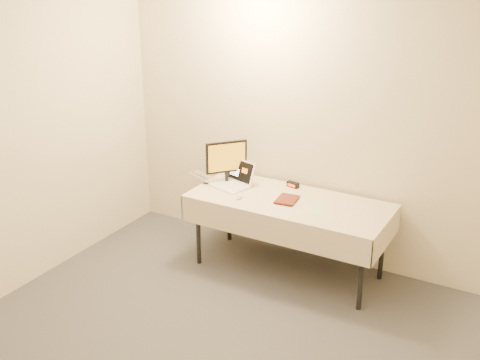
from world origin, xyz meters
The scene contains 9 objects.
back_wall centered at (0.00, 2.50, 1.35)m, with size 4.00×0.10×2.70m, color beige.
table centered at (0.00, 2.05, 0.68)m, with size 1.86×0.81×0.74m.
laptop centered at (-0.63, 2.11, 0.80)m, with size 0.42×0.40×0.24m.
monitor centered at (-0.72, 2.13, 0.99)m, with size 0.29×0.33×0.43m.
book centered at (-0.10, 2.01, 0.86)m, with size 0.18×0.02×0.24m, color maroon.
alarm_clock centered at (-0.11, 2.35, 0.76)m, with size 0.13×0.08×0.05m.
clicker centered at (-0.41, 1.84, 0.75)m, with size 0.04×0.09×0.02m, color #B3B3B6.
paper_form centered at (0.31, 2.01, 0.74)m, with size 0.11×0.28×0.00m, color #B0DBAE.
usb_dongle centered at (-0.89, 2.01, 0.74)m, with size 0.06×0.02×0.01m, color black.
Camera 1 is at (2.12, -2.60, 2.92)m, focal length 45.00 mm.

